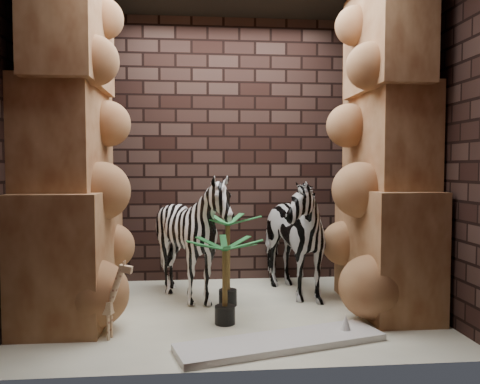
{
  "coord_description": "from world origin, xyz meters",
  "views": [
    {
      "loc": [
        -0.31,
        -4.21,
        1.3
      ],
      "look_at": [
        0.09,
        0.15,
        1.07
      ],
      "focal_mm": 35.55,
      "sensor_mm": 36.0,
      "label": 1
    }
  ],
  "objects": [
    {
      "name": "palm_back",
      "position": [
        -0.08,
        -0.33,
        0.36
      ],
      "size": [
        0.36,
        0.36,
        0.73
      ],
      "primitive_type": null,
      "color": "#1B5A2A",
      "rests_on": "floor"
    },
    {
      "name": "wall_right",
      "position": [
        1.75,
        0.0,
        1.5
      ],
      "size": [
        0.0,
        3.0,
        3.0
      ],
      "primitive_type": "plane",
      "rotation": [
        1.57,
        0.0,
        -1.57
      ],
      "color": "black",
      "rests_on": "ground"
    },
    {
      "name": "floor",
      "position": [
        0.0,
        0.0,
        0.0
      ],
      "size": [
        3.5,
        3.5,
        0.0
      ],
      "primitive_type": "plane",
      "color": "white",
      "rests_on": "ground"
    },
    {
      "name": "giraffe_toy",
      "position": [
        -1.05,
        -0.58,
        0.31
      ],
      "size": [
        0.33,
        0.17,
        0.62
      ],
      "primitive_type": null,
      "rotation": [
        0.0,
        0.0,
        -0.22
      ],
      "color": "#D9B287",
      "rests_on": "floor"
    },
    {
      "name": "wall_back",
      "position": [
        0.0,
        1.25,
        1.5
      ],
      "size": [
        3.5,
        0.0,
        3.5
      ],
      "primitive_type": "plane",
      "rotation": [
        1.57,
        0.0,
        0.0
      ],
      "color": "black",
      "rests_on": "ground"
    },
    {
      "name": "rock_pillar_right",
      "position": [
        1.42,
        0.0,
        1.5
      ],
      "size": [
        0.58,
        1.25,
        3.0
      ],
      "primitive_type": null,
      "color": "tan",
      "rests_on": "floor"
    },
    {
      "name": "zebra_right",
      "position": [
        0.58,
        0.53,
        0.7
      ],
      "size": [
        0.94,
        1.31,
        1.4
      ],
      "primitive_type": "imported",
      "rotation": [
        0.0,
        0.0,
        0.28
      ],
      "color": "white",
      "rests_on": "floor"
    },
    {
      "name": "surfboard",
      "position": [
        0.3,
        -0.85,
        0.03
      ],
      "size": [
        1.6,
        0.78,
        0.05
      ],
      "primitive_type": "cube",
      "rotation": [
        0.0,
        0.0,
        0.27
      ],
      "color": "white",
      "rests_on": "floor"
    },
    {
      "name": "palm_front",
      "position": [
        -0.02,
        0.19,
        0.44
      ],
      "size": [
        0.36,
        0.36,
        0.87
      ],
      "primitive_type": null,
      "color": "#1B5A2A",
      "rests_on": "floor"
    },
    {
      "name": "wall_left",
      "position": [
        -1.75,
        0.0,
        1.5
      ],
      "size": [
        0.0,
        3.0,
        3.0
      ],
      "primitive_type": "plane",
      "rotation": [
        1.57,
        0.0,
        1.57
      ],
      "color": "black",
      "rests_on": "ground"
    },
    {
      "name": "wall_front",
      "position": [
        0.0,
        -1.25,
        1.5
      ],
      "size": [
        3.5,
        0.0,
        3.5
      ],
      "primitive_type": "plane",
      "rotation": [
        -1.57,
        0.0,
        0.0
      ],
      "color": "black",
      "rests_on": "ground"
    },
    {
      "name": "zebra_left",
      "position": [
        -0.35,
        0.33,
        0.56
      ],
      "size": [
        1.28,
        1.45,
        1.12
      ],
      "primitive_type": "imported",
      "rotation": [
        0.0,
        0.0,
        -0.26
      ],
      "color": "white",
      "rests_on": "floor"
    },
    {
      "name": "rock_pillar_left",
      "position": [
        -1.4,
        0.0,
        1.5
      ],
      "size": [
        0.68,
        1.3,
        3.0
      ],
      "primitive_type": null,
      "color": "tan",
      "rests_on": "floor"
    }
  ]
}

